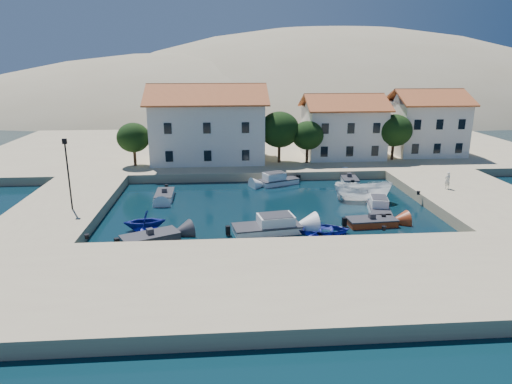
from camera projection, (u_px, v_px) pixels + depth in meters
ground at (282, 250)px, 33.95m from camera, size 400.00×400.00×0.00m
quay_south at (295, 281)px, 28.06m from camera, size 52.00×12.00×1.00m
quay_east at (475, 198)px, 44.90m from camera, size 11.00×20.00×1.00m
quay_west at (63, 208)px, 41.98m from camera, size 8.00×20.00×1.00m
quay_north at (262, 148)px, 70.34m from camera, size 80.00×36.00×1.00m
hills at (293, 169)px, 160.37m from camera, size 254.00×176.00×99.00m
building_left at (208, 122)px, 58.66m from camera, size 14.70×9.45×9.70m
building_mid at (343, 125)px, 61.15m from camera, size 10.50×8.40×8.30m
building_right at (426, 121)px, 62.93m from camera, size 9.45×8.40×8.80m
trees at (291, 132)px, 57.31m from camera, size 37.30×5.30×6.45m
lamppost at (68, 167)px, 38.99m from camera, size 0.35×0.25×6.22m
bollards at (310, 217)px, 37.54m from camera, size 29.36×9.56×0.30m
motorboat_grey_sw at (150, 238)px, 35.40m from camera, size 4.78×3.70×1.25m
cabin_cruiser_south at (267, 227)px, 37.28m from camera, size 5.80×3.16×1.60m
rowboat_south at (323, 233)px, 37.28m from camera, size 4.56×3.56×0.86m
motorboat_red_se at (372, 222)px, 38.89m from camera, size 4.28×2.17×1.25m
cabin_cruiser_east at (379, 209)px, 41.72m from camera, size 2.59×4.61×1.60m
boat_east at (362, 201)px, 45.72m from camera, size 5.98×3.30×2.18m
motorboat_white_ne at (349, 179)px, 52.73m from camera, size 2.10×3.89×1.25m
rowboat_west at (145, 229)px, 38.00m from camera, size 3.73×3.33×1.78m
motorboat_white_west at (165, 195)px, 46.56m from camera, size 1.83×4.01×1.25m
cabin_cruiser_north at (279, 180)px, 51.71m from camera, size 4.83×3.45×1.60m
pedestrian at (448, 180)px, 46.12m from camera, size 0.70×0.53×1.74m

